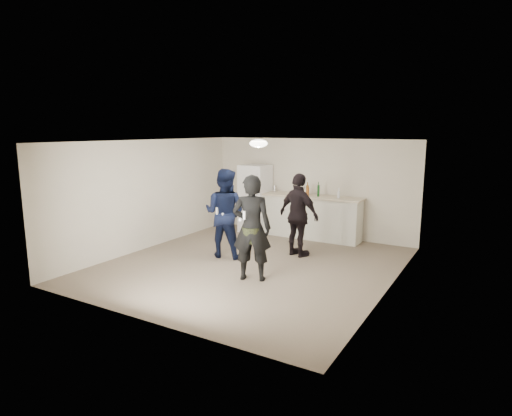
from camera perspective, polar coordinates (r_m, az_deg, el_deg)
The scene contains 21 objects.
floor at distance 8.81m, azimuth -0.66°, elevation -7.58°, with size 6.00×6.00×0.00m, color #6B5B4C.
ceiling at distance 8.38m, azimuth -0.70°, elevation 8.89°, with size 6.00×6.00×0.00m, color silver.
wall_back at distance 11.16m, azimuth 7.27°, elevation 2.75°, with size 6.00×6.00×0.00m, color beige.
wall_front at distance 6.19m, azimuth -15.13°, elevation -3.72°, with size 6.00×6.00×0.00m, color beige.
wall_left at distance 10.18m, azimuth -14.08°, elevation 1.79°, with size 6.00×6.00×0.00m, color beige.
wall_right at distance 7.50m, azimuth 17.66°, elevation -1.40°, with size 6.00×6.00×0.00m, color beige.
counter at distance 10.93m, azimuth 7.14°, elevation -1.26°, with size 2.60×0.56×1.05m, color silver.
counter_top at distance 10.83m, azimuth 7.21°, elevation 1.56°, with size 2.68×0.64×0.04m, color beige.
fridge at distance 11.49m, azimuth -0.11°, elevation 1.29°, with size 0.70×0.70×1.80m, color white.
fridge_handle at distance 10.98m, azimuth 0.17°, elevation 2.97°, with size 0.02×0.02×0.60m, color silver.
ceiling_dome at distance 8.65m, azimuth 0.34°, elevation 8.61°, with size 0.36×0.36×0.16m, color white.
shaker at distance 11.37m, azimuth 2.52°, elevation 2.59°, with size 0.08×0.08×0.17m, color silver.
man at distance 9.20m, azimuth -4.18°, elevation -0.69°, with size 0.93×0.72×1.91m, color #0F1A41.
woman at distance 7.73m, azimuth -0.57°, elevation -2.68°, with size 0.71×0.47×1.94m, color black.
camo_shorts at distance 7.76m, azimuth -0.57°, elevation -3.56°, with size 0.34×0.34×0.28m, color #313C1B.
spectator at distance 9.25m, azimuth 5.72°, elevation -0.96°, with size 1.06×0.44×1.81m, color black.
remote_man at distance 8.95m, azimuth -5.20°, elevation -0.39°, with size 0.04×0.04×0.15m, color white.
nunchuk_man at distance 8.92m, azimuth -4.46°, elevation -0.88°, with size 0.07×0.07×0.07m, color white.
remote_woman at distance 7.46m, azimuth -1.56°, elevation -0.97°, with size 0.04×0.04×0.15m, color white.
nunchuk_woman at distance 7.56m, azimuth -2.08°, elevation -1.60°, with size 0.07×0.07×0.07m, color white.
bottle_cluster at distance 10.72m, azimuth 7.90°, elevation 2.18°, with size 0.92×0.22×0.28m.
Camera 1 is at (4.31, -7.19, 2.72)m, focal length 30.00 mm.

